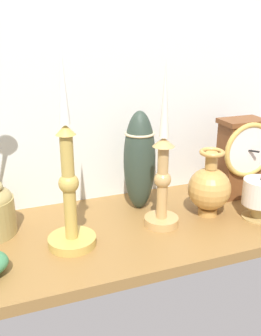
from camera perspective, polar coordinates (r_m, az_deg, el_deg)
name	(u,v)px	position (r cm, az deg, el deg)	size (l,w,h in cm)	color
ground_plane	(134,230)	(88.77, 0.59, -9.17)	(100.00, 36.00, 2.40)	olive
back_wall	(107,71)	(95.36, -3.48, 14.24)	(120.00, 2.00, 65.00)	silver
mantel_clock	(241,156)	(102.72, 16.10, 1.67)	(14.10, 9.70, 20.75)	brown
candlestick_tall_left	(163,175)	(83.69, 4.81, -1.00)	(7.80, 7.80, 36.64)	tan
candlestick_tall_center	(69,193)	(76.53, -9.10, -3.73)	(9.93, 9.93, 40.02)	tan
brass_vase_bulbous	(209,188)	(91.98, 11.66, -2.86)	(10.11, 10.11, 16.16)	#C08C45
pillar_candle_front	(259,196)	(93.87, 18.59, -3.97)	(7.75, 7.75, 10.78)	tan
tall_ceramic_vase	(139,161)	(91.59, 1.34, 1.11)	(7.65, 7.65, 24.51)	#2C3A2F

